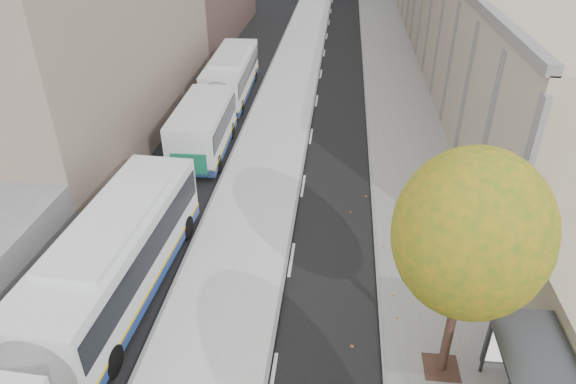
# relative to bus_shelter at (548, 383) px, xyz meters

# --- Properties ---
(bus_platform) EXTENTS (4.25, 150.00, 0.15)m
(bus_platform) POSITION_rel_bus_shelter_xyz_m (-9.56, 24.04, -2.11)
(bus_platform) COLOR #B9B9B9
(bus_platform) RESTS_ON ground
(sidewalk) EXTENTS (4.75, 150.00, 0.08)m
(sidewalk) POSITION_rel_bus_shelter_xyz_m (-1.56, 24.04, -2.15)
(sidewalk) COLOR slate
(sidewalk) RESTS_ON ground
(bus_shelter) EXTENTS (1.90, 4.40, 2.53)m
(bus_shelter) POSITION_rel_bus_shelter_xyz_m (0.00, 0.00, 0.00)
(bus_shelter) COLOR #383A3F
(bus_shelter) RESTS_ON sidewalk
(tree_c) EXTENTS (4.20, 4.20, 7.28)m
(tree_c) POSITION_rel_bus_shelter_xyz_m (-2.09, 2.04, 3.06)
(tree_c) COLOR black
(tree_c) RESTS_ON sidewalk
(bus_near) EXTENTS (3.55, 18.76, 3.11)m
(bus_near) POSITION_rel_bus_shelter_xyz_m (-13.57, 0.27, -0.49)
(bus_near) COLOR silver
(bus_near) RESTS_ON ground
(bus_far) EXTENTS (3.03, 17.43, 2.90)m
(bus_far) POSITION_rel_bus_shelter_xyz_m (-13.32, 21.43, -0.61)
(bus_far) COLOR silver
(bus_far) RESTS_ON ground
(distant_car) EXTENTS (2.23, 4.15, 1.34)m
(distant_car) POSITION_rel_bus_shelter_xyz_m (-13.61, 30.04, -1.52)
(distant_car) COLOR silver
(distant_car) RESTS_ON ground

